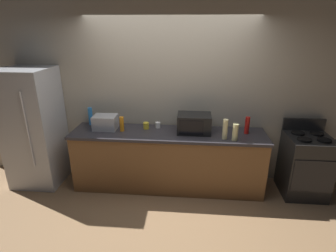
{
  "coord_description": "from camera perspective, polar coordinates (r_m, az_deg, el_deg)",
  "views": [
    {
      "loc": [
        0.32,
        -3.18,
        2.36
      ],
      "look_at": [
        0.0,
        0.4,
        1.0
      ],
      "focal_mm": 28.46,
      "sensor_mm": 36.0,
      "label": 1
    }
  ],
  "objects": [
    {
      "name": "bottle_dish_soap",
      "position": [
        3.95,
        -9.87,
        0.41
      ],
      "size": [
        0.06,
        0.06,
        0.22
      ],
      "primitive_type": "cylinder",
      "color": "orange",
      "rests_on": "counter_run"
    },
    {
      "name": "microwave",
      "position": [
        3.86,
        5.6,
        0.56
      ],
      "size": [
        0.48,
        0.35,
        0.27
      ],
      "color": "black",
      "rests_on": "counter_run"
    },
    {
      "name": "bottle_vinegar",
      "position": [
        3.69,
        14.21,
        -1.28
      ],
      "size": [
        0.08,
        0.08,
        0.23
      ],
      "primitive_type": "cylinder",
      "color": "beige",
      "rests_on": "counter_run"
    },
    {
      "name": "ground_plane",
      "position": [
        3.97,
        -0.53,
        -15.72
      ],
      "size": [
        8.0,
        8.0,
        0.0
      ],
      "primitive_type": "plane",
      "color": "#93704C"
    },
    {
      "name": "bottle_hot_sauce",
      "position": [
        3.97,
        16.59,
        0.15
      ],
      "size": [
        0.07,
        0.07,
        0.25
      ],
      "primitive_type": "cylinder",
      "color": "red",
      "rests_on": "counter_run"
    },
    {
      "name": "counter_run",
      "position": [
        4.07,
        0.0,
        -7.24
      ],
      "size": [
        2.84,
        0.64,
        0.9
      ],
      "color": "brown",
      "rests_on": "ground_plane"
    },
    {
      "name": "mug_yellow",
      "position": [
        4.01,
        -4.7,
        0.07
      ],
      "size": [
        0.09,
        0.09,
        0.1
      ],
      "primitive_type": "cylinder",
      "color": "yellow",
      "rests_on": "counter_run"
    },
    {
      "name": "toaster_oven",
      "position": [
        4.08,
        -13.27,
        0.78
      ],
      "size": [
        0.34,
        0.26,
        0.21
      ],
      "primitive_type": "cube",
      "color": "#B7BABF",
      "rests_on": "counter_run"
    },
    {
      "name": "stove_range",
      "position": [
        4.39,
        27.25,
        -7.42
      ],
      "size": [
        0.6,
        0.61,
        1.08
      ],
      "color": "black",
      "rests_on": "ground_plane"
    },
    {
      "name": "back_wall",
      "position": [
        4.13,
        0.51,
        6.56
      ],
      "size": [
        6.4,
        0.1,
        2.7
      ],
      "primitive_type": "cube",
      "color": "#B2A893",
      "rests_on": "ground_plane"
    },
    {
      "name": "bottle_hand_soap",
      "position": [
        3.7,
        12.13,
        -0.67
      ],
      "size": [
        0.07,
        0.07,
        0.28
      ],
      "primitive_type": "cylinder",
      "color": "beige",
      "rests_on": "counter_run"
    },
    {
      "name": "refrigerator",
      "position": [
        4.53,
        -26.77,
        -0.37
      ],
      "size": [
        0.72,
        0.73,
        1.8
      ],
      "color": "#B7BABF",
      "rests_on": "ground_plane"
    },
    {
      "name": "mug_white",
      "position": [
        4.05,
        -2.18,
        0.22
      ],
      "size": [
        0.08,
        0.08,
        0.09
      ],
      "primitive_type": "cylinder",
      "color": "white",
      "rests_on": "counter_run"
    },
    {
      "name": "bottle_spray_cleaner",
      "position": [
        4.32,
        -16.26,
        2.03
      ],
      "size": [
        0.07,
        0.07,
        0.27
      ],
      "primitive_type": "cylinder",
      "color": "#338CE5",
      "rests_on": "counter_run"
    }
  ]
}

